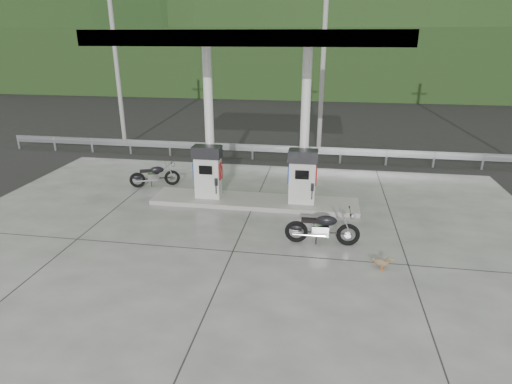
# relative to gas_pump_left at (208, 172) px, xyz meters

# --- Properties ---
(ground) EXTENTS (160.00, 160.00, 0.00)m
(ground) POSITION_rel_gas_pump_left_xyz_m (1.60, -2.50, -1.07)
(ground) COLOR black
(ground) RESTS_ON ground
(forecourt_apron) EXTENTS (18.00, 14.00, 0.02)m
(forecourt_apron) POSITION_rel_gas_pump_left_xyz_m (1.60, -2.50, -1.06)
(forecourt_apron) COLOR #62615D
(forecourt_apron) RESTS_ON ground
(pump_island) EXTENTS (7.00, 1.40, 0.15)m
(pump_island) POSITION_rel_gas_pump_left_xyz_m (1.60, 0.00, -0.98)
(pump_island) COLOR gray
(pump_island) RESTS_ON forecourt_apron
(gas_pump_left) EXTENTS (0.95, 0.55, 1.80)m
(gas_pump_left) POSITION_rel_gas_pump_left_xyz_m (0.00, 0.00, 0.00)
(gas_pump_left) COLOR silver
(gas_pump_left) RESTS_ON pump_island
(gas_pump_right) EXTENTS (0.95, 0.55, 1.80)m
(gas_pump_right) POSITION_rel_gas_pump_left_xyz_m (3.20, 0.00, 0.00)
(gas_pump_right) COLOR silver
(gas_pump_right) RESTS_ON pump_island
(canopy_column_left) EXTENTS (0.30, 0.30, 5.00)m
(canopy_column_left) POSITION_rel_gas_pump_left_xyz_m (0.00, 0.40, 1.60)
(canopy_column_left) COLOR white
(canopy_column_left) RESTS_ON pump_island
(canopy_column_right) EXTENTS (0.30, 0.30, 5.00)m
(canopy_column_right) POSITION_rel_gas_pump_left_xyz_m (3.20, 0.40, 1.60)
(canopy_column_right) COLOR white
(canopy_column_right) RESTS_ON pump_island
(canopy_roof) EXTENTS (8.50, 5.00, 0.40)m
(canopy_roof) POSITION_rel_gas_pump_left_xyz_m (1.60, 0.00, 4.30)
(canopy_roof) COLOR silver
(canopy_roof) RESTS_ON canopy_column_left
(guardrail) EXTENTS (26.00, 0.16, 1.42)m
(guardrail) POSITION_rel_gas_pump_left_xyz_m (1.60, 5.50, -0.36)
(guardrail) COLOR #95989C
(guardrail) RESTS_ON ground
(road) EXTENTS (60.00, 7.00, 0.01)m
(road) POSITION_rel_gas_pump_left_xyz_m (1.60, 9.00, -1.07)
(road) COLOR black
(road) RESTS_ON ground
(utility_pole_a) EXTENTS (0.22, 0.22, 8.00)m
(utility_pole_a) POSITION_rel_gas_pump_left_xyz_m (-6.40, 7.00, 2.93)
(utility_pole_a) COLOR gray
(utility_pole_a) RESTS_ON ground
(utility_pole_b) EXTENTS (0.22, 0.22, 8.00)m
(utility_pole_b) POSITION_rel_gas_pump_left_xyz_m (3.60, 7.00, 2.93)
(utility_pole_b) COLOR gray
(utility_pole_b) RESTS_ON ground
(tree_band) EXTENTS (80.00, 6.00, 6.00)m
(tree_band) POSITION_rel_gas_pump_left_xyz_m (1.60, 27.50, 1.93)
(tree_band) COLOR black
(tree_band) RESTS_ON ground
(forested_hills) EXTENTS (100.00, 40.00, 140.00)m
(forested_hills) POSITION_rel_gas_pump_left_xyz_m (1.60, 57.50, -1.07)
(forested_hills) COLOR black
(forested_hills) RESTS_ON ground
(motorcycle_left) EXTENTS (1.83, 1.15, 0.83)m
(motorcycle_left) POSITION_rel_gas_pump_left_xyz_m (-2.42, 1.17, -0.64)
(motorcycle_left) COLOR black
(motorcycle_left) RESTS_ON forecourt_apron
(motorcycle_right) EXTENTS (1.92, 0.64, 0.90)m
(motorcycle_right) POSITION_rel_gas_pump_left_xyz_m (3.92, -2.65, -0.60)
(motorcycle_right) COLOR black
(motorcycle_right) RESTS_ON forecourt_apron
(duck) EXTENTS (0.47, 0.28, 0.33)m
(duck) POSITION_rel_gas_pump_left_xyz_m (5.39, -3.80, -0.89)
(duck) COLOR brown
(duck) RESTS_ON forecourt_apron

